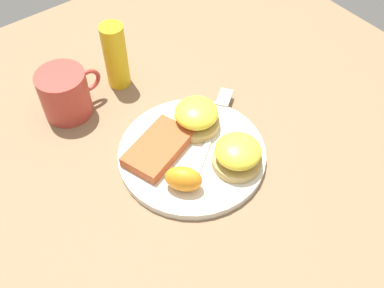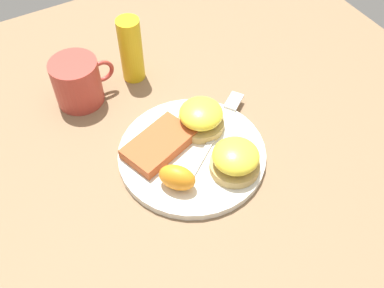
% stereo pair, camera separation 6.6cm
% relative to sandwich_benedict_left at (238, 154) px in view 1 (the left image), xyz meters
% --- Properties ---
extents(ground_plane, '(1.10, 1.10, 0.00)m').
position_rel_sandwich_benedict_left_xyz_m(ground_plane, '(-0.04, 0.07, -0.04)').
color(ground_plane, '#846647').
extents(plate, '(0.25, 0.25, 0.01)m').
position_rel_sandwich_benedict_left_xyz_m(plate, '(-0.04, 0.07, -0.03)').
color(plate, silver).
rests_on(plate, ground_plane).
extents(sandwich_benedict_left, '(0.08, 0.08, 0.05)m').
position_rel_sandwich_benedict_left_xyz_m(sandwich_benedict_left, '(0.00, 0.00, 0.00)').
color(sandwich_benedict_left, tan).
rests_on(sandwich_benedict_left, plate).
extents(sandwich_benedict_right, '(0.08, 0.08, 0.05)m').
position_rel_sandwich_benedict_left_xyz_m(sandwich_benedict_right, '(-0.00, 0.11, 0.00)').
color(sandwich_benedict_right, tan).
rests_on(sandwich_benedict_right, plate).
extents(hashbrown_patty, '(0.14, 0.11, 0.02)m').
position_rel_sandwich_benedict_left_xyz_m(hashbrown_patty, '(-0.09, 0.10, -0.02)').
color(hashbrown_patty, '#B3542C').
rests_on(hashbrown_patty, plate).
extents(orange_wedge, '(0.07, 0.07, 0.04)m').
position_rel_sandwich_benedict_left_xyz_m(orange_wedge, '(-0.10, 0.02, -0.00)').
color(orange_wedge, orange).
rests_on(orange_wedge, plate).
extents(fork, '(0.18, 0.14, 0.00)m').
position_rel_sandwich_benedict_left_xyz_m(fork, '(0.03, 0.09, -0.02)').
color(fork, silver).
rests_on(fork, plate).
extents(cup, '(0.12, 0.09, 0.09)m').
position_rel_sandwich_benedict_left_xyz_m(cup, '(-0.16, 0.29, 0.01)').
color(cup, '#B23D33').
rests_on(cup, ground_plane).
extents(condiment_bottle, '(0.04, 0.04, 0.13)m').
position_rel_sandwich_benedict_left_xyz_m(condiment_bottle, '(-0.04, 0.30, 0.03)').
color(condiment_bottle, gold).
rests_on(condiment_bottle, ground_plane).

